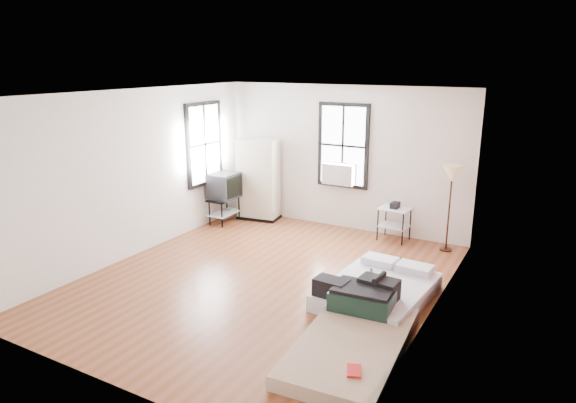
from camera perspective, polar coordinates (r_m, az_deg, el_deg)
The scene contains 8 objects.
ground at distance 7.95m, azimuth -2.77°, elevation -8.67°, with size 6.00×6.00×0.00m, color brown.
room_shell at distance 7.60m, azimuth -0.00°, elevation 4.00°, with size 5.02×6.02×2.80m.
mattress_main at distance 7.37m, azimuth 9.85°, elevation -9.60°, with size 1.41×1.84×0.56m.
mattress_bare at distance 6.29m, azimuth 7.41°, elevation -14.28°, with size 1.27×2.20×0.46m.
wardrobe at distance 10.71m, azimuth -3.30°, elevation 2.45°, with size 0.91×0.60×1.69m.
side_table at distance 9.66m, azimuth 11.75°, elevation -1.42°, with size 0.58×0.48×0.73m.
floor_lamp at distance 9.16m, azimuth 17.74°, elevation 2.44°, with size 0.33×0.33×1.53m.
tv_stand at distance 10.51m, azimuth -7.13°, elevation 1.57°, with size 0.53×0.74×1.04m.
Camera 1 is at (3.87, -6.14, 3.25)m, focal length 32.00 mm.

